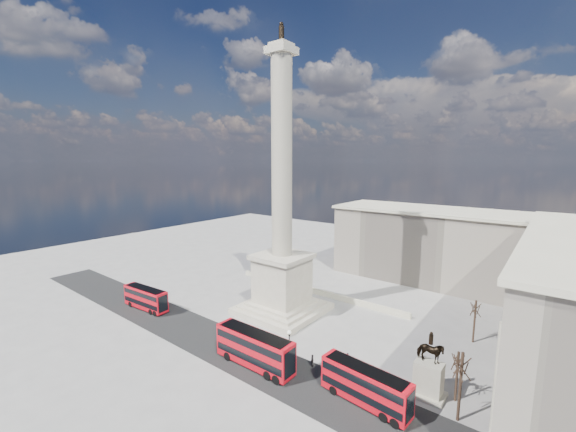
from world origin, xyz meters
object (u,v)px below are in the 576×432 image
(nelsons_column, at_px, (282,243))
(equestrian_statue, at_px, (429,374))
(pedestrian_standing, at_px, (369,377))
(pedestrian_crossing, at_px, (312,361))
(red_bus_a, at_px, (146,298))
(pedestrian_walking, at_px, (348,358))
(victorian_lamp, at_px, (289,347))
(red_bus_b, at_px, (255,349))
(red_bus_c, at_px, (366,386))

(nelsons_column, xyz_separation_m, equestrian_statue, (28.47, -8.04, -10.13))
(pedestrian_standing, height_order, pedestrian_crossing, pedestrian_standing)
(red_bus_a, height_order, pedestrian_walking, red_bus_a)
(equestrian_statue, relative_size, pedestrian_standing, 4.30)
(pedestrian_walking, distance_m, pedestrian_standing, 4.82)
(nelsons_column, xyz_separation_m, victorian_lamp, (12.55, -14.14, -9.56))
(pedestrian_walking, bearing_deg, red_bus_b, -162.31)
(nelsons_column, xyz_separation_m, red_bus_b, (8.26, -16.11, -10.37))
(pedestrian_standing, bearing_deg, pedestrian_walking, -59.10)
(equestrian_statue, distance_m, pedestrian_walking, 10.83)
(nelsons_column, xyz_separation_m, red_bus_a, (-20.58, -14.93, -10.76))
(equestrian_statue, bearing_deg, pedestrian_walking, 179.24)
(nelsons_column, distance_m, red_bus_c, 29.10)
(pedestrian_standing, bearing_deg, victorian_lamp, -8.10)
(nelsons_column, bearing_deg, pedestrian_standing, -24.81)
(pedestrian_walking, distance_m, pedestrian_crossing, 4.91)
(red_bus_b, bearing_deg, equestrian_statue, 21.42)
(victorian_lamp, distance_m, equestrian_statue, 17.05)
(red_bus_b, height_order, victorian_lamp, victorian_lamp)
(nelsons_column, bearing_deg, pedestrian_walking, -23.90)
(red_bus_b, height_order, red_bus_c, red_bus_b)
(red_bus_a, distance_m, equestrian_statue, 49.53)
(red_bus_b, xyz_separation_m, victorian_lamp, (4.29, 1.97, 0.81))
(red_bus_a, bearing_deg, pedestrian_standing, 1.98)
(red_bus_b, bearing_deg, victorian_lamp, 24.29)
(red_bus_c, distance_m, pedestrian_walking, 8.22)
(red_bus_b, distance_m, pedestrian_crossing, 7.90)
(victorian_lamp, relative_size, pedestrian_crossing, 3.34)
(red_bus_b, xyz_separation_m, pedestrian_standing, (13.79, 5.91, -1.61))
(equestrian_statue, distance_m, pedestrian_crossing, 14.62)
(pedestrian_standing, bearing_deg, red_bus_b, -7.44)
(victorian_lamp, height_order, pedestrian_standing, victorian_lamp)
(pedestrian_walking, height_order, pedestrian_crossing, pedestrian_crossing)
(red_bus_c, height_order, victorian_lamp, victorian_lamp)
(victorian_lamp, bearing_deg, pedestrian_standing, 22.53)
(nelsons_column, distance_m, pedestrian_walking, 22.97)
(pedestrian_crossing, bearing_deg, pedestrian_standing, -104.56)
(nelsons_column, bearing_deg, red_bus_a, -144.04)
(victorian_lamp, height_order, pedestrian_crossing, victorian_lamp)
(red_bus_c, height_order, pedestrian_crossing, red_bus_c)
(red_bus_b, distance_m, victorian_lamp, 4.79)
(pedestrian_walking, height_order, pedestrian_standing, pedestrian_standing)
(pedestrian_crossing, bearing_deg, equestrian_statue, -100.01)
(red_bus_a, bearing_deg, equestrian_statue, 3.64)
(pedestrian_crossing, bearing_deg, red_bus_b, 104.31)
(victorian_lamp, xyz_separation_m, equestrian_statue, (15.91, 6.10, -0.57))
(equestrian_statue, relative_size, pedestrian_walking, 5.20)
(nelsons_column, xyz_separation_m, pedestrian_crossing, (14.37, -11.39, -12.06))
(red_bus_b, relative_size, pedestrian_standing, 6.41)
(equestrian_statue, bearing_deg, red_bus_b, -158.23)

